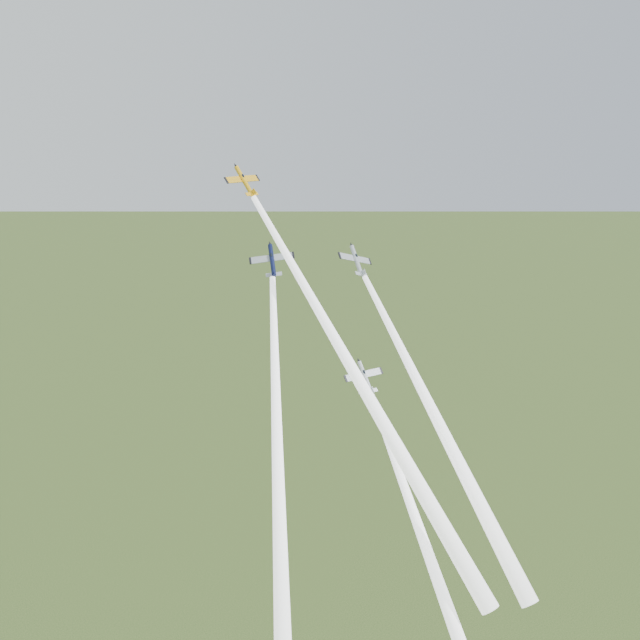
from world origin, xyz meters
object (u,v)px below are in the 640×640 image
Objects in this scene: plane_silver_right at (357,261)px; plane_silver_low at (365,377)px; plane_yellow at (244,181)px; plane_navy at (272,260)px.

plane_silver_right reaches higher than plane_silver_low.
plane_yellow is 1.04× the size of plane_silver_low.
plane_yellow is at bearing 149.07° from plane_navy.
plane_navy reaches higher than plane_silver_right.
plane_navy is (2.87, -4.04, -12.62)m from plane_yellow.
plane_yellow is 37.23m from plane_silver_low.
plane_navy is 24.27m from plane_silver_low.
plane_navy is 15.01m from plane_silver_right.
plane_navy is at bearing 160.71° from plane_silver_right.
plane_yellow is at bearing 127.36° from plane_silver_low.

